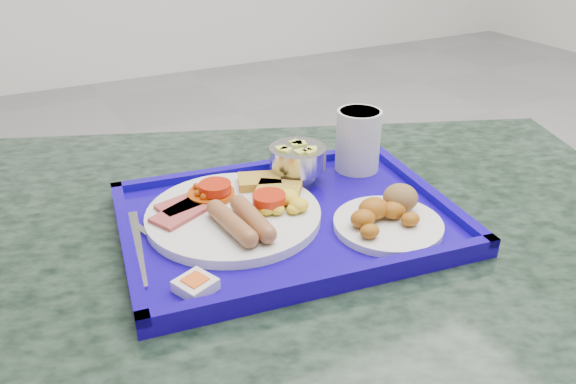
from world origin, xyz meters
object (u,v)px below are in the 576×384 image
Objects in this scene: tray at (288,220)px; fruit_bowl at (298,159)px; bread_plate at (388,216)px; juice_cup at (358,138)px; main_plate at (238,210)px; table at (298,310)px.

tray is 0.12m from fruit_bowl.
juice_cup is at bearing 69.43° from bread_plate.
main_plate is at bearing -154.19° from fruit_bowl.
fruit_bowl reaches higher than table.
main_plate reaches higher than tray.
main_plate reaches higher than table.
tray is at bearing -23.33° from main_plate.
juice_cup reaches higher than bread_plate.
main_plate is at bearing 171.34° from table.
bread_plate is 1.68× the size of fruit_bowl.
table is 0.25m from fruit_bowl.
tray is 0.15m from bread_plate.
bread_plate is (0.18, -0.12, 0.00)m from main_plate.
fruit_bowl reaches higher than bread_plate.
bread_plate is (0.09, -0.10, 0.21)m from table.
table is 8.55× the size of bread_plate.
tray is 5.65× the size of fruit_bowl.
table is 12.64× the size of juice_cup.
main_plate is 2.42× the size of juice_cup.
main_plate is (-0.09, 0.01, 0.21)m from table.
table is 0.19m from tray.
juice_cup is at bearing 14.04° from main_plate.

